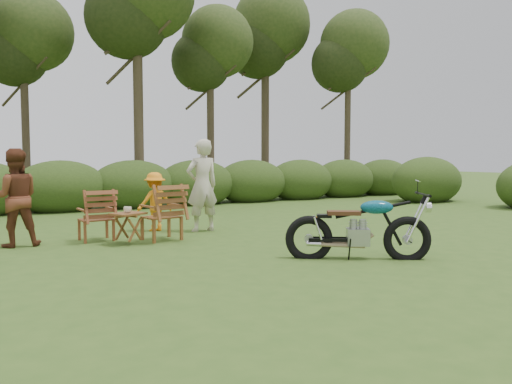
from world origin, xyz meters
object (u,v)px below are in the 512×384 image
motorcycle (358,259)px  child (155,231)px  cup (128,210)px  side_table (128,229)px  lawn_chair_right (162,240)px  adult_a (202,231)px  adult_b (16,246)px  lawn_chair_left (97,241)px

motorcycle → child: (-1.61, 4.13, 0.00)m
cup → child: (0.91, 1.25, -0.59)m
motorcycle → side_table: bearing=164.9°
lawn_chair_right → adult_a: 1.22m
cup → lawn_chair_right: bearing=11.2°
lawn_chair_right → child: child is taller
motorcycle → lawn_chair_right: 3.54m
side_table → child: child is taller
motorcycle → adult_a: 3.69m
cup → adult_b: adult_b is taller
lawn_chair_left → adult_b: 1.28m
side_table → cup: 0.32m
lawn_chair_right → adult_a: adult_a is taller
lawn_chair_right → child: bearing=-111.6°
motorcycle → cup: cup is taller
adult_a → child: 0.95m
cup → child: size_ratio=0.11×
side_table → adult_b: bearing=156.0°
lawn_chair_left → adult_a: 2.08m
cup → adult_a: 1.94m
cup → adult_a: size_ratio=0.07×
lawn_chair_left → side_table: size_ratio=1.68×
adult_b → child: adult_b is taller
lawn_chair_right → cup: size_ratio=7.38×
adult_a → motorcycle: bearing=100.5°
lawn_chair_right → adult_b: (-2.29, 0.61, 0.00)m
motorcycle → cup: (-2.52, 2.88, 0.59)m
motorcycle → cup: size_ratio=14.76×
lawn_chair_right → lawn_chair_left: 1.14m
motorcycle → adult_b: (-4.17, 3.61, 0.00)m
motorcycle → adult_a: size_ratio=1.08×
child → side_table: bearing=46.0°
lawn_chair_right → motorcycle: bearing=113.9°
lawn_chair_right → lawn_chair_left: (-1.01, 0.53, 0.00)m
lawn_chair_left → adult_a: size_ratio=0.49×
lawn_chair_left → adult_a: (2.07, 0.07, 0.00)m
side_table → child: size_ratio=0.46×
lawn_chair_left → child: size_ratio=0.77×
lawn_chair_left → child: child is taller
side_table → adult_a: size_ratio=0.29×
lawn_chair_right → adult_b: bearing=-23.0°
motorcycle → lawn_chair_left: size_ratio=2.19×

